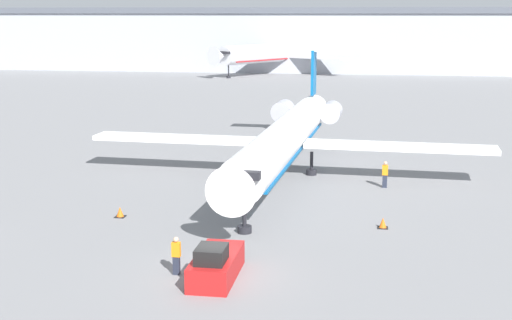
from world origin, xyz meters
TOP-DOWN VIEW (x-y plane):
  - ground_plane at (0.00, 0.00)m, footprint 600.00×600.00m
  - terminal_building at (0.00, 120.00)m, footprint 180.00×16.80m
  - airplane_main at (0.82, 21.31)m, footprint 30.13×33.51m
  - pushback_tug at (0.07, 0.14)m, footprint 1.85×4.53m
  - worker_near_tug at (-1.86, 0.32)m, footprint 0.40×0.26m
  - worker_by_wing at (7.98, 18.97)m, footprint 0.40×0.26m
  - traffic_cone_left at (-7.73, 9.03)m, footprint 0.60×0.60m
  - traffic_cone_right at (7.73, 9.27)m, footprint 0.58×0.58m
  - airplane_parked_far_left at (-10.38, 113.77)m, footprint 27.10×35.73m

SIDE VIEW (x-z plane):
  - ground_plane at x=0.00m, z-range 0.00..0.00m
  - traffic_cone_right at x=7.73m, z-range -0.02..0.59m
  - traffic_cone_left at x=-7.73m, z-range -0.02..0.61m
  - pushback_tug at x=0.07m, z-range -0.24..1.59m
  - worker_near_tug at x=-1.86m, z-range 0.05..1.88m
  - worker_by_wing at x=7.98m, z-range 0.06..1.92m
  - airplane_main at x=0.82m, z-range -1.23..7.45m
  - airplane_parked_far_left at x=-10.38m, z-range -1.37..9.67m
  - terminal_building at x=0.00m, z-range 0.03..13.04m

